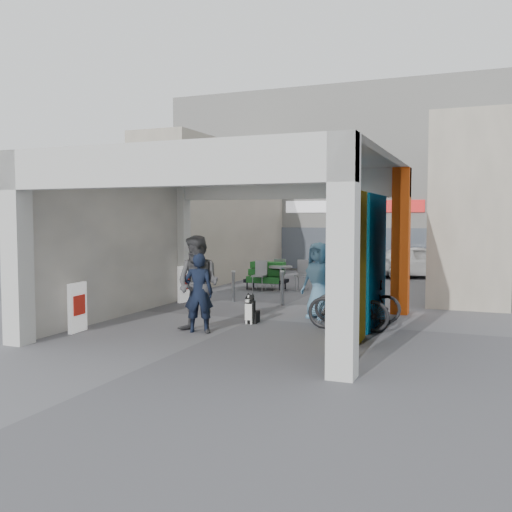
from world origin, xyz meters
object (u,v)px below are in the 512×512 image
at_px(man_with_dog, 199,293).
at_px(bicycle_rear, 348,306).
at_px(cafe_set, 280,279).
at_px(produce_stand, 266,279).
at_px(man_elderly, 319,280).
at_px(man_crates, 371,258).
at_px(border_collie, 251,311).
at_px(man_back_turned, 198,284).
at_px(white_van, 418,261).
at_px(bicycle_front, 357,301).

relative_size(man_with_dog, bicycle_rear, 0.94).
relative_size(cafe_set, produce_stand, 1.18).
bearing_deg(bicycle_rear, man_elderly, 41.22).
distance_m(man_crates, bicycle_rear, 9.11).
xyz_separation_m(border_collie, bicycle_rear, (2.15, -0.02, 0.24)).
xyz_separation_m(man_elderly, bicycle_rear, (0.95, -1.20, -0.36)).
relative_size(border_collie, man_back_turned, 0.35).
distance_m(produce_stand, man_elderly, 5.49).
bearing_deg(cafe_set, white_van, 56.18).
relative_size(cafe_set, man_elderly, 0.90).
bearing_deg(cafe_set, man_crates, 54.20).
bearing_deg(bicycle_rear, produce_stand, 37.56).
bearing_deg(bicycle_front, man_back_turned, 116.97).
xyz_separation_m(produce_stand, man_with_dog, (1.22, -7.03, 0.46)).
xyz_separation_m(border_collie, man_with_dog, (-0.61, -1.30, 0.54)).
bearing_deg(border_collie, man_elderly, 38.61).
relative_size(man_elderly, white_van, 0.47).
distance_m(produce_stand, white_van, 6.98).
bearing_deg(border_collie, man_back_turned, -120.66).
xyz_separation_m(cafe_set, border_collie, (1.37, -5.78, -0.07)).
relative_size(produce_stand, man_with_dog, 0.83).
bearing_deg(white_van, man_elderly, 153.02).
height_order(bicycle_front, white_van, white_van).
height_order(border_collie, bicycle_front, bicycle_front).
distance_m(produce_stand, man_back_turned, 7.18).
bearing_deg(man_with_dog, man_crates, -117.45).
bearing_deg(bicycle_front, produce_stand, 27.49).
bearing_deg(man_back_turned, produce_stand, 105.78).
height_order(man_back_turned, bicycle_rear, man_back_turned).
bearing_deg(produce_stand, bicycle_front, -53.53).
xyz_separation_m(man_with_dog, man_crates, (1.56, 10.30, 0.07)).
bearing_deg(bicycle_rear, bicycle_front, 2.92).
height_order(man_elderly, man_crates, man_elderly).
bearing_deg(bicycle_front, man_elderly, 62.39).
relative_size(man_back_turned, white_van, 0.52).
xyz_separation_m(man_back_turned, bicycle_rear, (2.75, 1.29, -0.46)).
bearing_deg(man_elderly, produce_stand, 144.42).
bearing_deg(man_with_dog, bicycle_rear, -173.97).
xyz_separation_m(man_elderly, white_van, (1.14, 10.14, -0.24)).
bearing_deg(cafe_set, border_collie, -76.67).
bearing_deg(border_collie, bicycle_rear, -6.49).
height_order(cafe_set, white_van, white_van).
distance_m(man_with_dog, man_elderly, 3.07).
relative_size(border_collie, white_van, 0.18).
xyz_separation_m(man_elderly, bicycle_front, (0.95, -0.26, -0.39)).
xyz_separation_m(produce_stand, bicycle_rear, (3.97, -5.75, 0.17)).
height_order(man_crates, white_van, man_crates).
distance_m(cafe_set, man_elderly, 5.30).
xyz_separation_m(man_with_dog, bicycle_front, (2.75, 2.21, -0.32)).
relative_size(produce_stand, man_crates, 0.77).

